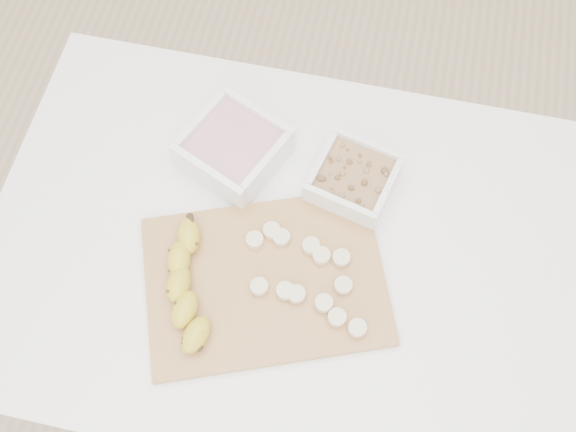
% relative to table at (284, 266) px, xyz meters
% --- Properties ---
extents(ground, '(3.50, 3.50, 0.00)m').
position_rel_table_xyz_m(ground, '(0.00, 0.00, -0.65)').
color(ground, '#C6AD89').
rests_on(ground, ground).
extents(table, '(1.00, 0.70, 0.75)m').
position_rel_table_xyz_m(table, '(0.00, 0.00, 0.00)').
color(table, white).
rests_on(table, ground).
extents(bowl_yogurt, '(0.20, 0.20, 0.07)m').
position_rel_table_xyz_m(bowl_yogurt, '(-0.12, 0.15, 0.13)').
color(bowl_yogurt, white).
rests_on(bowl_yogurt, table).
extents(bowl_granola, '(0.16, 0.16, 0.06)m').
position_rel_table_xyz_m(bowl_granola, '(0.09, 0.13, 0.13)').
color(bowl_granola, white).
rests_on(bowl_granola, table).
extents(cutting_board, '(0.45, 0.39, 0.01)m').
position_rel_table_xyz_m(cutting_board, '(-0.02, -0.07, 0.10)').
color(cutting_board, '#B07A4D').
rests_on(cutting_board, table).
extents(banana, '(0.09, 0.22, 0.04)m').
position_rel_table_xyz_m(banana, '(-0.13, -0.11, 0.13)').
color(banana, gold).
rests_on(banana, cutting_board).
extents(banana_slices, '(0.22, 0.16, 0.02)m').
position_rel_table_xyz_m(banana_slices, '(0.05, -0.05, 0.12)').
color(banana_slices, beige).
rests_on(banana_slices, cutting_board).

